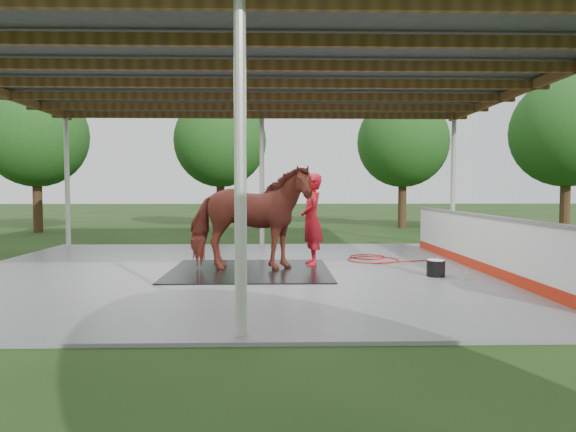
{
  "coord_description": "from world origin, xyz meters",
  "views": [
    {
      "loc": [
        0.39,
        -10.49,
        1.71
      ],
      "look_at": [
        0.66,
        0.05,
        1.16
      ],
      "focal_mm": 32.0,
      "sensor_mm": 36.0,
      "label": 1
    }
  ],
  "objects_px": {
    "dasher_board": "(478,243)",
    "wash_bucket": "(436,268)",
    "horse": "(249,218)",
    "handler": "(312,220)"
  },
  "relations": [
    {
      "from": "dasher_board",
      "to": "wash_bucket",
      "type": "distance_m",
      "value": 1.48
    },
    {
      "from": "wash_bucket",
      "to": "horse",
      "type": "bearing_deg",
      "value": 168.54
    },
    {
      "from": "dasher_board",
      "to": "handler",
      "type": "height_order",
      "value": "handler"
    },
    {
      "from": "wash_bucket",
      "to": "dasher_board",
      "type": "bearing_deg",
      "value": 36.81
    },
    {
      "from": "dasher_board",
      "to": "wash_bucket",
      "type": "xyz_separation_m",
      "value": [
        -1.15,
        -0.86,
        -0.38
      ]
    },
    {
      "from": "horse",
      "to": "handler",
      "type": "relative_size",
      "value": 1.25
    },
    {
      "from": "horse",
      "to": "handler",
      "type": "xyz_separation_m",
      "value": [
        1.32,
        0.76,
        -0.08
      ]
    },
    {
      "from": "horse",
      "to": "handler",
      "type": "bearing_deg",
      "value": -57.59
    },
    {
      "from": "dasher_board",
      "to": "horse",
      "type": "xyz_separation_m",
      "value": [
        -4.73,
        -0.13,
        0.54
      ]
    },
    {
      "from": "wash_bucket",
      "to": "handler",
      "type": "bearing_deg",
      "value": 146.66
    }
  ]
}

